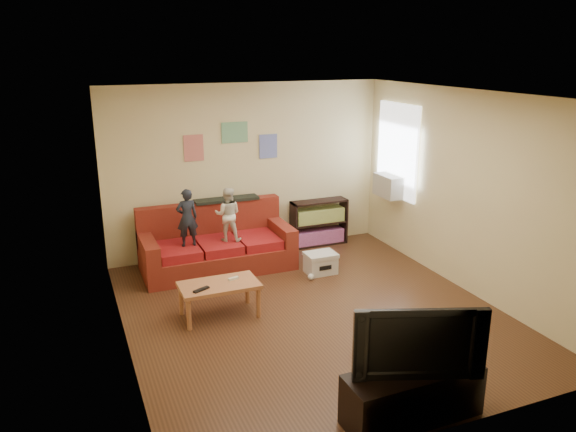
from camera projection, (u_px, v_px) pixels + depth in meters
name	position (u px, v px, depth m)	size (l,w,h in m)	color
room_shell	(313.00, 210.00, 6.68)	(4.52, 5.02, 2.72)	#4E2D1A
sofa	(216.00, 247.00, 8.45)	(2.22, 1.02, 0.98)	maroon
child_a	(187.00, 218.00, 7.97)	(0.31, 0.20, 0.84)	black
child_b	(228.00, 214.00, 8.19)	(0.39, 0.30, 0.80)	silver
coffee_table	(219.00, 288.00, 6.89)	(0.96, 0.53, 0.43)	#B97044
remote	(201.00, 290.00, 6.67)	(0.21, 0.05, 0.02)	black
game_controller	(233.00, 278.00, 6.98)	(0.14, 0.04, 0.03)	silver
bookshelf	(319.00, 225.00, 9.44)	(0.96, 0.29, 0.77)	black
window	(397.00, 151.00, 8.87)	(0.04, 1.08, 1.48)	white
ac_unit	(389.00, 186.00, 8.99)	(0.28, 0.55, 0.35)	#B7B2A3
artwork_left	(194.00, 148.00, 8.46)	(0.30, 0.01, 0.40)	#D87266
artwork_center	(235.00, 132.00, 8.64)	(0.42, 0.01, 0.32)	#72B27F
artwork_right	(268.00, 146.00, 8.91)	(0.30, 0.01, 0.38)	#727FCC
file_box	(321.00, 263.00, 8.28)	(0.45, 0.34, 0.31)	silver
tv_stand	(412.00, 395.00, 4.99)	(1.27, 0.42, 0.48)	black
television	(417.00, 338.00, 4.83)	(1.14, 0.15, 0.66)	black
tissue	(311.00, 277.00, 8.06)	(0.09, 0.09, 0.09)	silver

